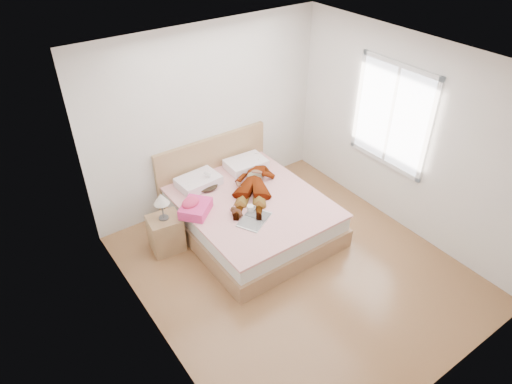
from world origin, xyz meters
The scene contains 11 objects.
ground centered at (0.00, 0.00, 0.00)m, with size 4.00×4.00×0.00m, color #522E19.
woman centered at (0.21, 1.19, 0.62)m, with size 0.59×1.56×0.21m, color white.
hair centered at (-0.36, 1.64, 0.55)m, with size 0.39×0.48×0.07m, color black.
phone centered at (-0.29, 1.59, 0.70)m, with size 0.05×0.10×0.01m, color silver.
room_shell centered at (1.77, 0.30, 1.50)m, with size 4.00×4.00×4.00m.
bed centered at (0.00, 1.04, 0.28)m, with size 1.80×2.08×1.00m.
towel centered at (-0.75, 1.15, 0.60)m, with size 0.53×0.52×0.22m.
magazine centered at (-0.21, 0.58, 0.52)m, with size 0.53×0.47×0.03m.
coffee_mug centered at (-0.16, 0.75, 0.56)m, with size 0.13×0.10×0.10m.
plush_toy centered at (-0.36, 0.78, 0.57)m, with size 0.13×0.20×0.11m.
nightstand centered at (-1.12, 1.29, 0.29)m, with size 0.45×0.41×0.88m.
Camera 1 is at (-2.80, -3.09, 4.09)m, focal length 32.00 mm.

